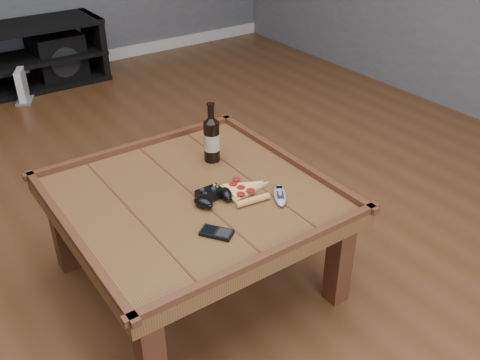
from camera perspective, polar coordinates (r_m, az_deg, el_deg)
ground at (r=2.38m, az=-4.58°, el=-10.64°), size 6.00×6.00×0.00m
baseboard at (r=4.88m, az=-23.37°, el=10.26°), size 5.00×0.02×0.10m
coffee_table at (r=2.14m, az=-5.01°, el=-2.82°), size 1.03×1.03×0.48m
media_console at (r=4.59m, az=-23.12°, el=11.74°), size 1.40×0.45×0.50m
beer_bottle at (r=2.29m, az=-3.05°, el=4.49°), size 0.07×0.07×0.27m
game_controller at (r=2.05m, az=-2.93°, el=-1.75°), size 0.18×0.12×0.05m
pizza_slice at (r=2.10m, az=0.29°, el=-1.21°), size 0.19×0.27×0.03m
smartphone at (r=1.88m, az=-2.51°, el=-5.62°), size 0.11×0.13×0.02m
remote_control at (r=2.08m, az=4.29°, el=-1.62°), size 0.13×0.16×0.02m
subwoofer at (r=4.73m, az=-18.94°, el=12.36°), size 0.39×0.40×0.38m
game_console at (r=4.37m, az=-22.20°, el=9.15°), size 0.18×0.22×0.25m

